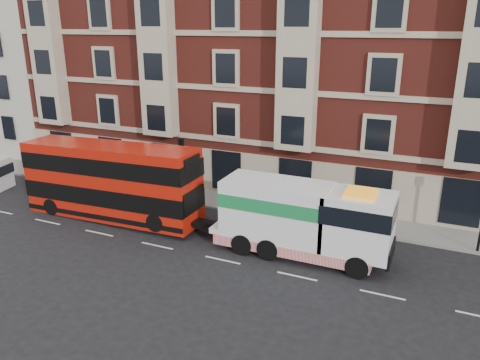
% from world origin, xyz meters
% --- Properties ---
extents(ground, '(120.00, 120.00, 0.00)m').
position_xyz_m(ground, '(0.00, 0.00, 0.00)').
color(ground, black).
rests_on(ground, ground).
extents(sidewalk, '(90.00, 3.00, 0.15)m').
position_xyz_m(sidewalk, '(0.00, 7.50, 0.07)').
color(sidewalk, slate).
rests_on(sidewalk, ground).
extents(victorian_terrace, '(45.00, 12.00, 20.40)m').
position_xyz_m(victorian_terrace, '(0.50, 15.00, 10.07)').
color(victorian_terrace, maroon).
rests_on(victorian_terrace, ground).
extents(cream_block, '(16.00, 10.00, 16.80)m').
position_xyz_m(cream_block, '(-30.00, 14.00, 8.34)').
color(cream_block, beige).
rests_on(cream_block, ground).
extents(lamp_post_west, '(0.35, 0.15, 4.35)m').
position_xyz_m(lamp_post_west, '(-6.00, 6.20, 2.68)').
color(lamp_post_west, black).
rests_on(lamp_post_west, sidewalk).
extents(double_decker_bus, '(11.59, 2.66, 4.69)m').
position_xyz_m(double_decker_bus, '(-8.67, 2.21, 2.49)').
color(double_decker_bus, red).
rests_on(double_decker_bus, ground).
extents(tow_truck, '(9.28, 2.74, 3.87)m').
position_xyz_m(tow_truck, '(3.39, 2.21, 2.05)').
color(tow_truck, white).
rests_on(tow_truck, ground).
extents(pedestrian, '(0.78, 0.62, 1.85)m').
position_xyz_m(pedestrian, '(-11.53, 7.89, 1.08)').
color(pedestrian, '#1C2439').
rests_on(pedestrian, sidewalk).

